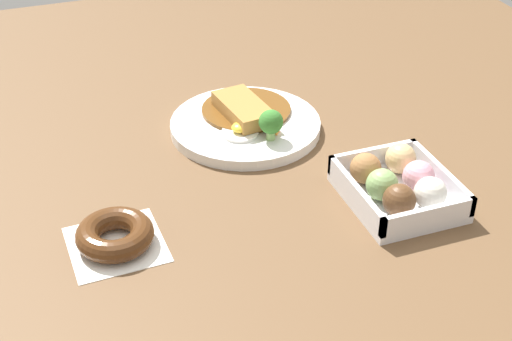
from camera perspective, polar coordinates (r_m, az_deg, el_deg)
name	(u,v)px	position (r m, az deg, el deg)	size (l,w,h in m)	color
ground_plane	(243,165)	(1.14, -1.02, 0.42)	(1.60, 1.60, 0.00)	brown
curry_plate	(246,122)	(1.23, -0.76, 3.76)	(0.25, 0.25, 0.07)	white
donut_box	(399,185)	(1.07, 10.97, -1.13)	(0.17, 0.14, 0.06)	white
chocolate_ring_donut	(115,235)	(1.00, -10.85, -4.94)	(0.13, 0.13, 0.03)	white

